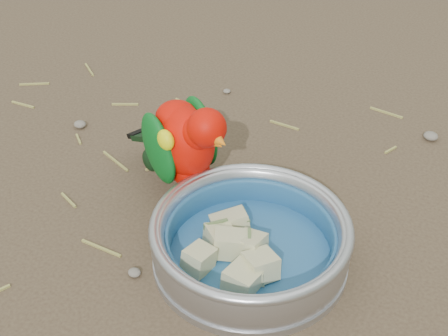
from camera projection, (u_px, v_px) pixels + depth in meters
The scene contains 6 objects.
ground at pixel (188, 231), 0.79m from camera, with size 60.00×60.00×0.00m, color #4B3B2A.
food_bowl at pixel (250, 256), 0.74m from camera, with size 0.23×0.23×0.02m, color #B2B2BA.
bowl_wall at pixel (251, 238), 0.72m from camera, with size 0.23×0.23×0.04m, color #B2B2BA, non-canonical shape.
fruit_wedges at pixel (251, 242), 0.73m from camera, with size 0.14×0.14×0.03m, color #C3BE8B, non-canonical shape.
lory_parrot at pixel (186, 150), 0.80m from camera, with size 0.09×0.19×0.15m, color red, non-canonical shape.
ground_debris at pixel (209, 207), 0.82m from camera, with size 0.90×0.80×0.01m, color #979047, non-canonical shape.
Camera 1 is at (0.31, -0.50, 0.54)m, focal length 50.00 mm.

